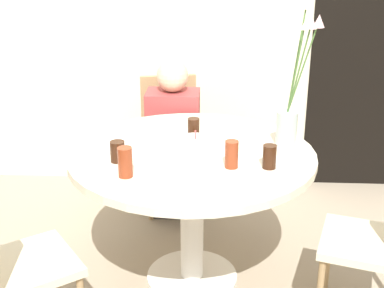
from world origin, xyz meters
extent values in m
plane|color=gray|center=(0.00, 0.00, 0.00)|extent=(16.00, 16.00, 0.00)
cube|color=beige|center=(0.00, 1.33, 1.30)|extent=(8.00, 0.05, 2.60)
cube|color=black|center=(1.23, 1.30, 1.02)|extent=(0.90, 0.01, 2.05)
cylinder|color=beige|center=(0.00, 0.00, 0.75)|extent=(1.25, 1.25, 0.04)
cylinder|color=silver|center=(0.00, 0.00, 0.38)|extent=(0.12, 0.12, 0.70)
cylinder|color=silver|center=(0.00, 0.00, 0.01)|extent=(0.50, 0.50, 0.03)
cube|color=beige|center=(-0.18, 0.86, 0.42)|extent=(0.47, 0.47, 0.04)
cube|color=#997A51|center=(-0.22, 1.03, 0.67)|extent=(0.38, 0.11, 0.46)
cylinder|color=#997A51|center=(-0.31, 0.65, 0.20)|extent=(0.03, 0.03, 0.40)
cylinder|color=#997A51|center=(0.02, 0.73, 0.20)|extent=(0.03, 0.03, 0.40)
cylinder|color=#997A51|center=(-0.38, 0.99, 0.20)|extent=(0.03, 0.03, 0.40)
cylinder|color=#997A51|center=(-0.05, 1.06, 0.20)|extent=(0.03, 0.03, 0.40)
cube|color=beige|center=(-0.70, -0.52, 0.42)|extent=(0.56, 0.56, 0.04)
cylinder|color=#997A51|center=(-0.67, -0.28, 0.20)|extent=(0.03, 0.03, 0.40)
cube|color=beige|center=(0.84, -0.26, 0.42)|extent=(0.50, 0.50, 0.04)
cylinder|color=#997A51|center=(0.72, -0.04, 0.20)|extent=(0.03, 0.03, 0.40)
cylinder|color=white|center=(0.02, -0.01, 0.80)|extent=(0.18, 0.18, 0.07)
cylinder|color=#E54C4C|center=(0.02, -0.01, 0.86)|extent=(0.01, 0.01, 0.04)
cylinder|color=#9EB2AD|center=(0.48, 0.11, 0.86)|extent=(0.11, 0.11, 0.18)
cylinder|color=#4C7538|center=(0.50, 0.09, 1.17)|extent=(0.05, 0.06, 0.45)
cone|color=beige|center=(0.53, 0.06, 1.39)|extent=(0.04, 0.04, 0.04)
cylinder|color=#4C7538|center=(0.51, 0.06, 1.18)|extent=(0.07, 0.12, 0.47)
cone|color=beige|center=(0.55, 0.00, 1.41)|extent=(0.05, 0.05, 0.05)
cylinder|color=#4C7538|center=(0.51, 0.13, 1.21)|extent=(0.07, 0.04, 0.53)
cone|color=beige|center=(0.54, 0.15, 1.48)|extent=(0.04, 0.04, 0.05)
cylinder|color=#4C7538|center=(0.54, 0.10, 1.18)|extent=(0.12, 0.03, 0.46)
cone|color=beige|center=(0.60, 0.09, 1.41)|extent=(0.06, 0.06, 0.06)
cylinder|color=silver|center=(-0.43, 0.08, 0.77)|extent=(0.20, 0.20, 0.01)
cylinder|color=maroon|center=(0.19, -0.19, 0.83)|extent=(0.06, 0.06, 0.13)
cylinder|color=maroon|center=(-0.28, -0.32, 0.84)|extent=(0.07, 0.07, 0.14)
cylinder|color=#33190C|center=(-0.35, -0.15, 0.82)|extent=(0.07, 0.07, 0.10)
cylinder|color=#33190C|center=(0.00, 0.16, 0.83)|extent=(0.06, 0.06, 0.12)
cylinder|color=#33190C|center=(0.37, -0.18, 0.82)|extent=(0.06, 0.06, 0.11)
cube|color=#383333|center=(-0.16, 0.78, 0.22)|extent=(0.31, 0.24, 0.44)
cube|color=#993838|center=(-0.16, 0.78, 0.65)|extent=(0.34, 0.24, 0.42)
sphere|color=#D1A889|center=(-0.16, 0.78, 0.96)|extent=(0.20, 0.20, 0.20)
camera|label=1|loc=(0.13, -2.49, 1.78)|focal=50.00mm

